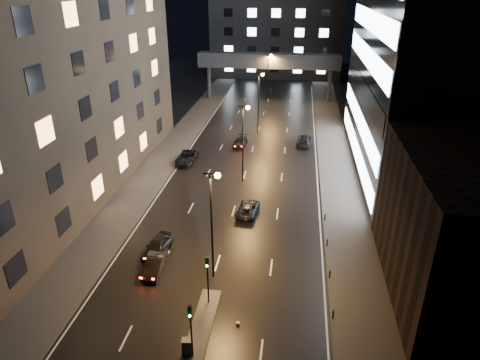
{
  "coord_description": "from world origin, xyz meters",
  "views": [
    {
      "loc": [
        6.53,
        -22.15,
        23.88
      ],
      "look_at": [
        0.76,
        19.87,
        4.0
      ],
      "focal_mm": 32.0,
      "sensor_mm": 36.0,
      "label": 1
    }
  ],
  "objects_px": {
    "car_away_c": "(187,158)",
    "car_toward_b": "(304,140)",
    "utility_cabinet": "(187,346)",
    "car_toward_a": "(248,208)",
    "car_away_b": "(155,264)",
    "car_away_a": "(158,246)",
    "car_away_d": "(240,142)"
  },
  "relations": [
    {
      "from": "car_away_b",
      "to": "car_away_c",
      "type": "height_order",
      "value": "car_away_c"
    },
    {
      "from": "car_away_b",
      "to": "car_away_d",
      "type": "xyz_separation_m",
      "value": [
        3.3,
        32.81,
        -0.04
      ]
    },
    {
      "from": "car_toward_b",
      "to": "car_away_a",
      "type": "bearing_deg",
      "value": 69.99
    },
    {
      "from": "car_away_c",
      "to": "utility_cabinet",
      "type": "height_order",
      "value": "car_away_c"
    },
    {
      "from": "utility_cabinet",
      "to": "car_away_b",
      "type": "bearing_deg",
      "value": 111.49
    },
    {
      "from": "car_toward_b",
      "to": "car_away_c",
      "type": "bearing_deg",
      "value": 33.68
    },
    {
      "from": "car_away_d",
      "to": "car_toward_a",
      "type": "height_order",
      "value": "car_away_d"
    },
    {
      "from": "car_away_c",
      "to": "car_toward_a",
      "type": "height_order",
      "value": "car_away_c"
    },
    {
      "from": "car_away_d",
      "to": "utility_cabinet",
      "type": "relative_size",
      "value": 3.68
    },
    {
      "from": "car_away_c",
      "to": "car_away_a",
      "type": "bearing_deg",
      "value": -81.96
    },
    {
      "from": "car_away_b",
      "to": "car_away_d",
      "type": "bearing_deg",
      "value": 81.71
    },
    {
      "from": "car_toward_a",
      "to": "utility_cabinet",
      "type": "relative_size",
      "value": 3.76
    },
    {
      "from": "car_away_b",
      "to": "car_away_c",
      "type": "relative_size",
      "value": 0.79
    },
    {
      "from": "car_away_b",
      "to": "car_away_c",
      "type": "xyz_separation_m",
      "value": [
        -3.46,
        25.13,
        0.05
      ]
    },
    {
      "from": "car_toward_b",
      "to": "car_away_b",
      "type": "bearing_deg",
      "value": 72.53
    },
    {
      "from": "utility_cabinet",
      "to": "car_away_a",
      "type": "bearing_deg",
      "value": 107.67
    },
    {
      "from": "car_away_a",
      "to": "car_toward_b",
      "type": "bearing_deg",
      "value": 72.9
    },
    {
      "from": "car_away_b",
      "to": "car_toward_a",
      "type": "bearing_deg",
      "value": 55.98
    },
    {
      "from": "car_away_c",
      "to": "car_toward_a",
      "type": "distance_m",
      "value": 17.19
    },
    {
      "from": "car_toward_a",
      "to": "utility_cabinet",
      "type": "distance_m",
      "value": 20.58
    },
    {
      "from": "car_away_c",
      "to": "car_toward_b",
      "type": "height_order",
      "value": "car_toward_b"
    },
    {
      "from": "car_away_a",
      "to": "car_away_c",
      "type": "relative_size",
      "value": 0.85
    },
    {
      "from": "car_away_a",
      "to": "car_away_c",
      "type": "distance_m",
      "value": 22.55
    },
    {
      "from": "car_toward_a",
      "to": "car_toward_b",
      "type": "relative_size",
      "value": 0.89
    },
    {
      "from": "car_away_a",
      "to": "car_toward_b",
      "type": "xyz_separation_m",
      "value": [
        13.86,
        32.17,
        -0.01
      ]
    },
    {
      "from": "car_away_c",
      "to": "utility_cabinet",
      "type": "distance_m",
      "value": 35.19
    },
    {
      "from": "car_away_c",
      "to": "car_toward_a",
      "type": "bearing_deg",
      "value": -51.46
    },
    {
      "from": "car_away_b",
      "to": "car_away_d",
      "type": "height_order",
      "value": "car_away_b"
    },
    {
      "from": "car_toward_a",
      "to": "car_toward_b",
      "type": "xyz_separation_m",
      "value": [
        6.18,
        23.38,
        0.11
      ]
    },
    {
      "from": "car_away_a",
      "to": "utility_cabinet",
      "type": "bearing_deg",
      "value": -57.09
    },
    {
      "from": "car_away_a",
      "to": "car_away_d",
      "type": "xyz_separation_m",
      "value": [
        3.91,
        30.05,
        -0.11
      ]
    },
    {
      "from": "car_toward_b",
      "to": "utility_cabinet",
      "type": "distance_m",
      "value": 44.6
    }
  ]
}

